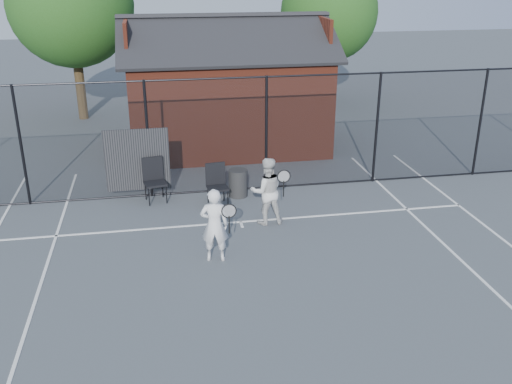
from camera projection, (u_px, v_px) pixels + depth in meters
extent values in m
plane|color=#4D5458|center=(266.00, 290.00, 10.49)|extent=(80.00, 80.00, 0.00)
cube|color=white|center=(240.00, 222.00, 13.23)|extent=(11.00, 0.06, 0.01)
cube|color=white|center=(241.00, 225.00, 13.09)|extent=(0.06, 0.30, 0.01)
cylinder|color=black|center=(21.00, 147.00, 13.66)|extent=(0.07, 0.07, 3.00)
cylinder|color=black|center=(148.00, 140.00, 14.16)|extent=(0.07, 0.07, 3.00)
cylinder|color=black|center=(266.00, 134.00, 14.66)|extent=(0.07, 0.07, 3.00)
cylinder|color=black|center=(377.00, 128.00, 15.16)|extent=(0.07, 0.07, 3.00)
cylinder|color=black|center=(480.00, 123.00, 15.66)|extent=(0.07, 0.07, 3.00)
cylinder|color=black|center=(227.00, 78.00, 13.95)|extent=(22.00, 0.04, 0.04)
cylinder|color=black|center=(229.00, 190.00, 15.04)|extent=(22.00, 0.04, 0.04)
cube|color=black|center=(228.00, 136.00, 14.50)|extent=(22.00, 3.00, 0.01)
cube|color=black|center=(137.00, 160.00, 14.28)|extent=(1.60, 0.04, 1.60)
cube|color=maroon|center=(227.00, 101.00, 18.23)|extent=(6.00, 4.00, 3.00)
cube|color=black|center=(230.00, 39.00, 16.56)|extent=(6.50, 2.36, 1.32)
cube|color=black|center=(221.00, 32.00, 18.38)|extent=(6.50, 2.36, 1.32)
cube|color=maroon|center=(127.00, 37.00, 16.98)|extent=(0.10, 2.80, 1.06)
cube|color=maroon|center=(318.00, 33.00, 17.96)|extent=(0.10, 2.80, 1.06)
cylinder|color=#352715|center=(80.00, 86.00, 21.60)|extent=(0.36, 0.36, 2.52)
sphere|color=#224E16|center=(71.00, 5.00, 20.50)|extent=(4.48, 4.48, 4.48)
cylinder|color=#352715|center=(326.00, 76.00, 24.22)|extent=(0.36, 0.36, 2.23)
sphere|color=#224E16|center=(329.00, 12.00, 23.25)|extent=(3.97, 3.97, 3.97)
imported|color=silver|center=(214.00, 225.00, 11.28)|extent=(0.61, 0.46, 1.53)
torus|color=black|center=(229.00, 211.00, 10.88)|extent=(0.30, 0.02, 0.30)
cylinder|color=black|center=(229.00, 225.00, 10.99)|extent=(0.03, 0.03, 0.37)
imported|color=silver|center=(267.00, 191.00, 12.91)|extent=(0.78, 0.62, 1.57)
torus|color=black|center=(284.00, 176.00, 12.51)|extent=(0.31, 0.03, 0.31)
cylinder|color=black|center=(284.00, 189.00, 12.62)|extent=(0.03, 0.03, 0.38)
cube|color=black|center=(155.00, 181.00, 14.17)|extent=(0.62, 0.64, 1.09)
cube|color=black|center=(218.00, 186.00, 13.98)|extent=(0.55, 0.57, 1.02)
cylinder|color=#242424|center=(238.00, 183.00, 14.59)|extent=(0.59, 0.59, 0.71)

